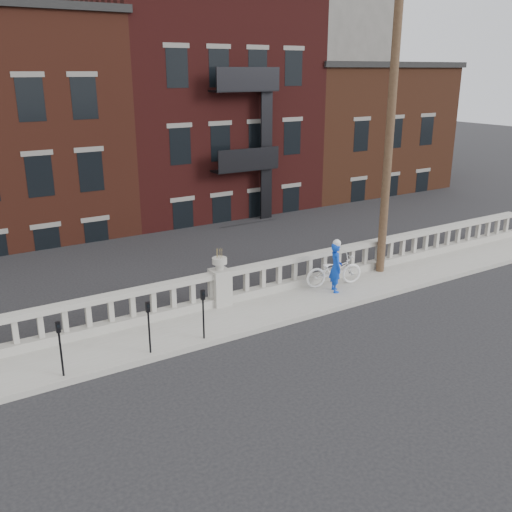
{
  "coord_description": "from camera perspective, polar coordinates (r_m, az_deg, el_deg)",
  "views": [
    {
      "loc": [
        -7.53,
        -10.1,
        6.88
      ],
      "look_at": [
        0.8,
        3.2,
        1.75
      ],
      "focal_mm": 40.0,
      "sensor_mm": 36.0,
      "label": 1
    }
  ],
  "objects": [
    {
      "name": "balustrade",
      "position": [
        17.12,
        -3.61,
        -3.3
      ],
      "size": [
        28.0,
        0.34,
        1.03
      ],
      "color": "gray",
      "rests_on": "sidewalk"
    },
    {
      "name": "ground",
      "position": [
        14.36,
        4.15,
        -10.57
      ],
      "size": [
        120.0,
        120.0,
        0.0
      ],
      "primitive_type": "plane",
      "color": "black",
      "rests_on": "ground"
    },
    {
      "name": "parking_meter_b",
      "position": [
        13.81,
        -19.03,
        -8.19
      ],
      "size": [
        0.1,
        0.09,
        1.36
      ],
      "color": "black",
      "rests_on": "sidewalk"
    },
    {
      "name": "parking_meter_c",
      "position": [
        14.34,
        -10.69,
        -6.46
      ],
      "size": [
        0.1,
        0.09,
        1.36
      ],
      "color": "black",
      "rests_on": "sidewalk"
    },
    {
      "name": "sidewalk",
      "position": [
        16.57,
        -1.99,
        -6.14
      ],
      "size": [
        32.0,
        2.2,
        0.15
      ],
      "primitive_type": "cube",
      "color": "gray",
      "rests_on": "ground"
    },
    {
      "name": "bicycle",
      "position": [
        18.75,
        7.8,
        -1.42
      ],
      "size": [
        2.06,
        1.08,
        1.03
      ],
      "primitive_type": "imported",
      "rotation": [
        0.0,
        0.0,
        1.36
      ],
      "color": "white",
      "rests_on": "sidewalk"
    },
    {
      "name": "utility_pole",
      "position": [
        19.47,
        13.29,
        12.81
      ],
      "size": [
        1.6,
        0.28,
        10.0
      ],
      "color": "#422D1E",
      "rests_on": "sidewalk"
    },
    {
      "name": "parking_meter_d",
      "position": [
        14.88,
        -5.31,
        -5.26
      ],
      "size": [
        0.1,
        0.09,
        1.36
      ],
      "color": "black",
      "rests_on": "sidewalk"
    },
    {
      "name": "planter_pedestal",
      "position": [
        17.05,
        -3.62,
        -2.7
      ],
      "size": [
        0.55,
        0.55,
        1.76
      ],
      "color": "gray",
      "rests_on": "sidewalk"
    },
    {
      "name": "cyclist",
      "position": [
        18.15,
        7.98,
        -1.12
      ],
      "size": [
        0.59,
        0.69,
        1.61
      ],
      "primitive_type": "imported",
      "rotation": [
        0.0,
        0.0,
        1.16
      ],
      "color": "#0C3BC1",
      "rests_on": "sidewalk"
    },
    {
      "name": "lower_level",
      "position": [
        34.38,
        -18.49,
        10.11
      ],
      "size": [
        80.0,
        44.0,
        20.8
      ],
      "color": "#605E59",
      "rests_on": "ground"
    }
  ]
}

